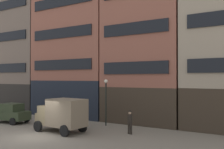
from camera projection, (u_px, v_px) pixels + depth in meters
ground_plane at (35, 137)px, 18.34m from camera, size 120.00×120.00×0.00m
building_far_left at (29, 51)px, 34.85m from camera, size 8.93×7.44×15.95m
building_center_left at (82, 37)px, 30.10m from camera, size 10.05×7.44×18.05m
building_center_right at (150, 48)px, 25.54m from camera, size 8.05×7.44×14.46m
delivery_truck_near at (61, 114)px, 19.87m from camera, size 4.46×2.41×2.62m
sedan_dark at (11, 113)px, 24.04m from camera, size 3.81×2.09×1.83m
pedestrian_officer at (130, 121)px, 19.17m from camera, size 0.43×0.43×1.79m
streetlamp_curbside at (106, 96)px, 22.54m from camera, size 0.32×0.32×4.12m
fire_hydrant_curbside at (55, 116)px, 25.56m from camera, size 0.24×0.24×0.83m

